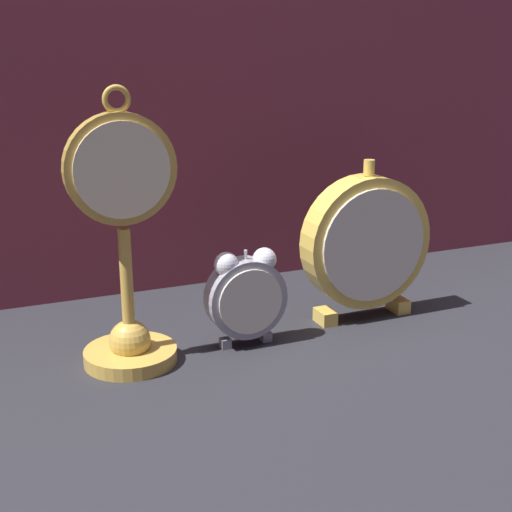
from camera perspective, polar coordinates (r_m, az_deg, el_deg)
The scene contains 5 objects.
ground_plane at distance 0.80m, azimuth 2.26°, elevation -9.16°, with size 4.00×4.00×0.00m, color #232328.
fabric_backdrop_drape at distance 1.03m, azimuth -5.56°, elevation 14.90°, with size 1.53×0.01×0.64m, color brown.
pocket_watch_on_stand at distance 0.79m, azimuth -10.39°, elevation -0.37°, with size 0.12×0.11×0.31m.
alarm_clock_twin_bell at distance 0.84m, azimuth -0.81°, elevation -3.01°, with size 0.10×0.03×0.12m.
mantel_clock_silver at distance 0.93m, azimuth 8.81°, elevation 1.04°, with size 0.17×0.04×0.21m.
Camera 1 is at (-0.31, -0.65, 0.35)m, focal length 50.00 mm.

